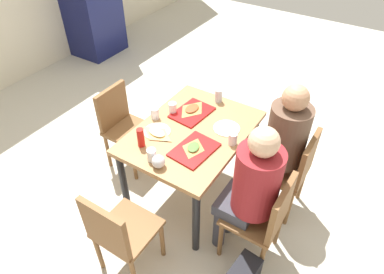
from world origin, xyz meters
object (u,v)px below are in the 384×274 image
Objects in this scene: person_in_red at (251,185)px; paper_plate_near_edge at (227,128)px; pizza_slice_a at (193,147)px; paper_plate_center at (157,131)px; plastic_cup_c at (152,155)px; chair_left_end at (118,232)px; plastic_cup_a at (155,113)px; chair_near_right at (292,168)px; pizza_slice_b at (192,109)px; pizza_slice_c at (157,133)px; chair_near_left at (265,216)px; tray_red_far at (192,112)px; plastic_cup_d at (173,108)px; foil_bundle at (158,162)px; soda_can at (219,96)px; person_in_brown_jacket at (281,140)px; tray_red_near at (194,150)px; condiment_bottle at (141,138)px; plastic_cup_b at (233,139)px; chair_far_side at (122,122)px; main_table at (192,139)px.

paper_plate_near_edge is at bearing 43.56° from person_in_red.
pizza_slice_a is (-0.37, 0.09, 0.02)m from paper_plate_near_edge.
paper_plate_center is 2.20× the size of plastic_cup_c.
chair_left_end is 8.38× the size of plastic_cup_a.
chair_near_right is 1.24m from plastic_cup_a.
pizza_slice_b is 0.43m from pizza_slice_c.
chair_near_left is at bearing -118.30° from pizza_slice_b.
chair_near_right is 2.33× the size of tray_red_far.
foil_bundle is (-0.60, -0.29, 0.00)m from plastic_cup_d.
paper_plate_center is (0.11, 0.89, 0.01)m from person_in_red.
chair_near_left is 4.16× the size of pizza_slice_a.
paper_plate_near_edge is at bearing -141.21° from soda_can.
chair_near_right is at bearing -90.00° from person_in_brown_jacket.
soda_can is (0.51, -0.34, 0.01)m from plastic_cup_a.
plastic_cup_d reaches higher than tray_red_near.
paper_plate_center is (0.78, 0.23, 0.26)m from chair_left_end.
soda_can reaches higher than chair_near_left.
condiment_bottle is at bearing 172.68° from pizza_slice_c.
tray_red_far is 1.64× the size of paper_plate_near_edge.
person_in_brown_jacket reaches higher than chair_near_right.
plastic_cup_a is at bearing 39.66° from foil_bundle.
plastic_cup_b is (0.98, -0.36, 0.30)m from chair_left_end.
chair_far_side is 2.33× the size of tray_red_far.
tray_red_far is at bearing 6.23° from chair_left_end.
pizza_slice_b is 0.96× the size of pizza_slice_c.
pizza_slice_a is (0.09, 0.53, 0.03)m from person_in_red.
person_in_brown_jacket is at bearing -47.46° from pizza_slice_a.
foil_bundle reaches higher than paper_plate_near_edge.
chair_near_right is at bearing -45.53° from foil_bundle.
chair_near_left is at bearing -50.23° from chair_left_end.
main_table is 5.65× the size of pizza_slice_a.
tray_red_near is 0.38m from paper_plate_near_edge.
pizza_slice_b is 2.22× the size of plastic_cup_c.
chair_near_right is 1.63m from chair_far_side.
plastic_cup_a reaches higher than chair_far_side.
condiment_bottle is (-0.17, 0.37, 0.06)m from pizza_slice_a.
soda_can is 0.97m from foil_bundle.
pizza_slice_b is at bearing 94.22° from person_in_brown_jacket.
chair_far_side is at bearing 108.81° from pizza_slice_b.
pizza_slice_a is (-0.20, -0.94, 0.28)m from chair_far_side.
pizza_slice_a is at bearing -101.88° from chair_far_side.
main_table is 0.27m from pizza_slice_a.
person_in_red is 12.48× the size of plastic_cup_b.
plastic_cup_c reaches higher than main_table.
plastic_cup_b reaches higher than paper_plate_center.
chair_far_side reaches higher than paper_plate_center.
plastic_cup_d is at bearing 53.26° from tray_red_near.
chair_near_left is at bearing -94.81° from pizza_slice_c.
pizza_slice_a is at bearing 135.99° from plastic_cup_b.
tray_red_far is 3.60× the size of plastic_cup_c.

